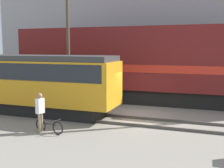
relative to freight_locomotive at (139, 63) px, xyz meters
name	(u,v)px	position (x,y,z in m)	size (l,w,h in m)	color
ground_plane	(129,115)	(0.48, -4.09, -2.72)	(120.00, 120.00, 0.00)	gray
track_near	(121,120)	(0.48, -5.53, -2.65)	(60.00, 1.51, 0.14)	#47423D
track_far	(145,101)	(0.48, 0.00, -2.65)	(60.00, 1.51, 0.14)	#47423D
building_backdrop	(165,28)	(0.48, 8.29, 2.97)	(33.52, 6.00, 11.38)	#99999E
freight_locomotive	(139,63)	(0.00, 0.00, 0.00)	(17.56, 3.04, 5.79)	black
streetcar	(13,79)	(-6.26, -5.53, -0.78)	(12.83, 2.54, 3.39)	black
bicycle	(49,126)	(-1.94, -8.54, -2.41)	(1.61, 0.50, 0.67)	black
person	(40,108)	(-2.34, -8.61, -1.61)	(0.29, 0.40, 1.81)	#8C7A5B
utility_pole_left	(68,37)	(-4.03, -2.76, 1.79)	(0.22, 0.22, 9.01)	#4C3D2D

